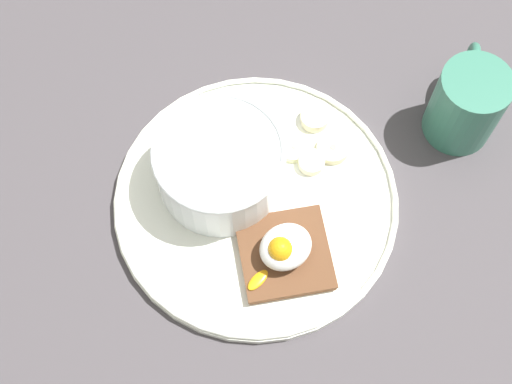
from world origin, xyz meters
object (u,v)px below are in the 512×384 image
object	(u,v)px
poached_egg	(284,248)
banana_slice_right	(335,152)
banana_slice_front	(294,148)
oatmeal_bowl	(220,165)
toast_slice	(285,254)
coffee_mug	(467,103)
banana_slice_left	(314,165)
banana_slice_back	(315,118)

from	to	relation	value
poached_egg	banana_slice_right	distance (cm)	13.48
poached_egg	banana_slice_front	world-z (taller)	poached_egg
oatmeal_bowl	toast_slice	size ratio (longest dim) A/B	1.13
banana_slice_right	coffee_mug	size ratio (longest dim) A/B	0.51
poached_egg	banana_slice_right	xyz separation A→B (cm)	(-11.56, -6.50, -2.44)
poached_egg	coffee_mug	world-z (taller)	coffee_mug
banana_slice_left	banana_slice_right	distance (cm)	2.91
toast_slice	coffee_mug	bearing A→B (deg)	-175.57
banana_slice_left	banana_slice_back	distance (cm)	5.82
banana_slice_back	toast_slice	bearing A→B (deg)	42.68
poached_egg	banana_slice_left	world-z (taller)	poached_egg
banana_slice_left	banana_slice_right	size ratio (longest dim) A/B	0.81
toast_slice	banana_slice_right	world-z (taller)	toast_slice
toast_slice	coffee_mug	distance (cm)	25.53
banana_slice_front	coffee_mug	xyz separation A→B (cm)	(-17.28, 7.46, 3.37)
oatmeal_bowl	coffee_mug	world-z (taller)	coffee_mug
banana_slice_back	coffee_mug	bearing A→B (deg)	145.55
poached_egg	banana_slice_front	size ratio (longest dim) A/B	1.84
banana_slice_front	coffee_mug	world-z (taller)	coffee_mug
oatmeal_bowl	banana_slice_right	distance (cm)	13.11
oatmeal_bowl	coffee_mug	size ratio (longest dim) A/B	1.45
oatmeal_bowl	toast_slice	bearing A→B (deg)	92.88
oatmeal_bowl	banana_slice_back	bearing A→B (deg)	-179.51
poached_egg	banana_slice_back	distance (cm)	16.63
banana_slice_left	banana_slice_back	world-z (taller)	same
toast_slice	banana_slice_right	xyz separation A→B (cm)	(-11.38, -6.46, -0.18)
banana_slice_front	banana_slice_back	distance (cm)	4.34
banana_slice_left	banana_slice_front	bearing A→B (deg)	-80.60
toast_slice	banana_slice_left	size ratio (longest dim) A/B	3.11
toast_slice	banana_slice_front	size ratio (longest dim) A/B	2.73
oatmeal_bowl	poached_egg	xyz separation A→B (cm)	(-0.37, 10.99, -0.63)
banana_slice_back	banana_slice_right	xyz separation A→B (cm)	(0.61, 4.60, -0.11)
oatmeal_bowl	banana_slice_front	world-z (taller)	oatmeal_bowl
banana_slice_left	coffee_mug	bearing A→B (deg)	165.10
oatmeal_bowl	banana_slice_front	bearing A→B (deg)	169.85
banana_slice_back	banana_slice_right	world-z (taller)	banana_slice_back
poached_egg	banana_slice_back	size ratio (longest dim) A/B	1.88
poached_egg	toast_slice	bearing A→B (deg)	-167.48
banana_slice_right	coffee_mug	world-z (taller)	coffee_mug
oatmeal_bowl	banana_slice_right	bearing A→B (deg)	159.37
banana_slice_left	coffee_mug	size ratio (longest dim) A/B	0.41
banana_slice_front	coffee_mug	bearing A→B (deg)	156.64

